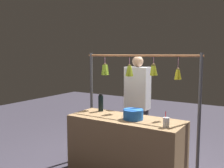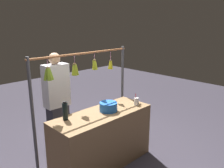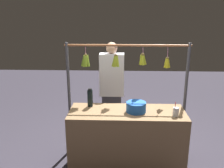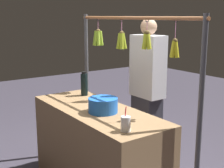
{
  "view_description": "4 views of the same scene",
  "coord_description": "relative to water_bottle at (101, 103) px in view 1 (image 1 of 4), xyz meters",
  "views": [
    {
      "loc": [
        -1.65,
        2.99,
        1.71
      ],
      "look_at": [
        0.22,
        0.0,
        1.3
      ],
      "focal_mm": 41.31,
      "sensor_mm": 36.0,
      "label": 1
    },
    {
      "loc": [
        2.14,
        2.38,
        2.15
      ],
      "look_at": [
        -0.2,
        0.0,
        1.25
      ],
      "focal_mm": 37.24,
      "sensor_mm": 36.0,
      "label": 2
    },
    {
      "loc": [
        0.09,
        3.11,
        2.15
      ],
      "look_at": [
        0.21,
        0.0,
        1.24
      ],
      "focal_mm": 39.49,
      "sensor_mm": 36.0,
      "label": 3
    },
    {
      "loc": [
        -2.43,
        1.53,
        1.71
      ],
      "look_at": [
        -0.25,
        0.0,
        1.14
      ],
      "focal_mm": 50.79,
      "sensor_mm": 36.0,
      "label": 4
    }
  ],
  "objects": [
    {
      "name": "display_rack",
      "position": [
        -0.48,
        -0.24,
        0.23
      ],
      "size": [
        1.81,
        0.13,
        1.73
      ],
      "color": "#4C4C51",
      "rests_on": "ground"
    },
    {
      "name": "water_bottle",
      "position": [
        0.0,
        0.0,
        0.0
      ],
      "size": [
        0.08,
        0.08,
        0.26
      ],
      "color": "black",
      "rests_on": "market_counter"
    },
    {
      "name": "drink_cup",
      "position": [
        -1.15,
        0.31,
        -0.07
      ],
      "size": [
        0.08,
        0.08,
        0.19
      ],
      "color": "silver",
      "rests_on": "market_counter"
    },
    {
      "name": "vendor_person",
      "position": [
        -0.28,
        -0.67,
        -0.14
      ],
      "size": [
        0.4,
        0.22,
        1.68
      ],
      "color": "#2D2D38",
      "rests_on": "ground"
    },
    {
      "name": "market_counter",
      "position": [
        -0.52,
        0.17,
        -0.55
      ],
      "size": [
        1.58,
        0.6,
        0.85
      ],
      "primitive_type": "cube",
      "color": "olive",
      "rests_on": "ground"
    },
    {
      "name": "blue_bucket",
      "position": [
        -0.64,
        0.18,
        -0.06
      ],
      "size": [
        0.27,
        0.27,
        0.13
      ],
      "primitive_type": "cylinder",
      "color": "blue",
      "rests_on": "market_counter"
    }
  ]
}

